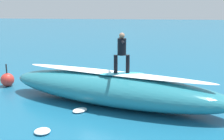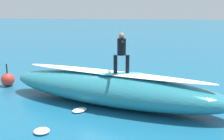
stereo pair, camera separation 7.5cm
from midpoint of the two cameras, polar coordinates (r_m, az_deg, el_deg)
ground_plane at (r=13.96m, az=-0.99°, el=-4.07°), size 120.00×120.00×0.00m
wave_crest at (r=11.87m, az=0.28°, el=-3.92°), size 10.14×5.23×1.33m
wave_foam_lip at (r=11.67m, az=0.28°, el=-0.62°), size 8.26×3.35×0.08m
surfboard_riding at (r=11.52m, az=2.11°, el=-0.79°), size 1.89×0.84×0.09m
surfer_riding at (r=11.31m, az=2.15°, el=4.14°), size 0.65×1.55×1.64m
surfboard_paddling at (r=15.06m, az=-1.33°, el=-2.61°), size 2.27×1.30×0.07m
surfer_paddling at (r=14.99m, az=-1.84°, el=-2.01°), size 1.76×0.89×0.33m
buoy_marker at (r=15.50m, az=-20.33°, el=-1.81°), size 0.69×0.69×1.17m
foam_patch_near at (r=11.36m, az=-6.44°, el=-8.11°), size 0.76×0.80×0.11m
foam_patch_mid at (r=15.25m, az=-13.19°, el=-2.59°), size 1.30×1.31×0.16m
foam_patch_far at (r=9.82m, az=-13.92°, el=-11.97°), size 0.77×0.77×0.14m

